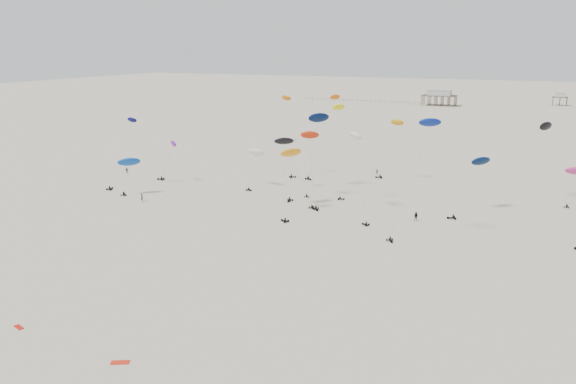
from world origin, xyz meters
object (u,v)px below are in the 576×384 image
at_px(pavilion_small, 560,100).
at_px(rig_9, 169,156).
at_px(rig_0, 422,146).
at_px(rig_4, 311,152).
at_px(pavilion_main, 439,99).
at_px(spectator_0, 142,201).

distance_m(pavilion_small, rig_9, 288.88).
xyz_separation_m(rig_0, rig_4, (-29.22, 15.98, -5.92)).
height_order(pavilion_small, rig_4, rig_4).
bearing_deg(rig_0, pavilion_main, -114.23).
height_order(rig_4, spectator_0, rig_4).
bearing_deg(rig_0, rig_4, -60.89).
height_order(pavilion_small, spectator_0, pavilion_small).
relative_size(pavilion_small, rig_4, 0.46).
bearing_deg(rig_4, rig_0, 117.76).
xyz_separation_m(rig_0, spectator_0, (-65.57, -3.21, -17.61)).
bearing_deg(rig_4, pavilion_small, -136.72).
distance_m(rig_4, spectator_0, 42.72).
distance_m(pavilion_small, spectator_0, 306.43).
distance_m(pavilion_main, pavilion_small, 76.16).
distance_m(rig_0, rig_9, 75.17).
height_order(pavilion_small, rig_9, rig_9).
bearing_deg(pavilion_small, spectator_0, -108.95).
xyz_separation_m(pavilion_small, spectator_0, (-99.52, -289.79, -3.49)).
bearing_deg(rig_4, rig_9, -36.22).
relative_size(pavilion_main, pavilion_small, 2.33).
distance_m(pavilion_main, rig_4, 240.83).
bearing_deg(spectator_0, rig_0, -126.29).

